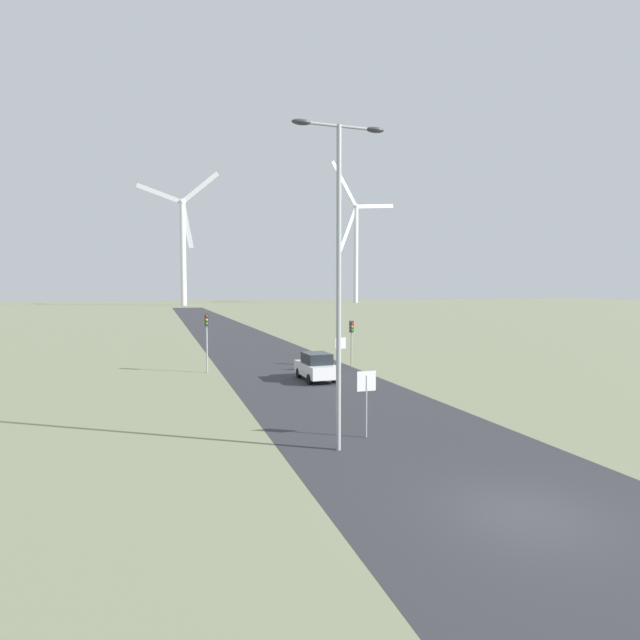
% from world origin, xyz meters
% --- Properties ---
extents(ground_plane, '(600.00, 600.00, 0.00)m').
position_xyz_m(ground_plane, '(0.00, 0.00, 0.00)').
color(ground_plane, '#757A5B').
extents(road_surface, '(10.00, 240.00, 0.01)m').
position_xyz_m(road_surface, '(0.00, 48.00, 0.00)').
color(road_surface, '#2D2D33').
rests_on(road_surface, ground).
extents(streetlamp, '(3.50, 0.32, 11.86)m').
position_xyz_m(streetlamp, '(-2.89, 6.49, 7.28)').
color(streetlamp, '#93999E').
rests_on(streetlamp, ground).
extents(stop_sign_near, '(0.81, 0.07, 2.69)m').
position_xyz_m(stop_sign_near, '(-1.30, 7.61, 1.89)').
color(stop_sign_near, '#93999E').
rests_on(stop_sign_near, ground).
extents(stop_sign_far, '(0.81, 0.07, 2.49)m').
position_xyz_m(stop_sign_far, '(3.39, 23.31, 1.74)').
color(stop_sign_far, '#93999E').
rests_on(stop_sign_far, ground).
extents(traffic_light_post_near_left, '(0.28, 0.34, 4.26)m').
position_xyz_m(traffic_light_post_near_left, '(-5.91, 25.84, 3.11)').
color(traffic_light_post_near_left, '#93999E').
rests_on(traffic_light_post_near_left, ground).
extents(traffic_light_post_near_right, '(0.28, 0.34, 3.57)m').
position_xyz_m(traffic_light_post_near_right, '(5.01, 25.25, 2.62)').
color(traffic_light_post_near_right, '#93999E').
rests_on(traffic_light_post_near_right, ground).
extents(car_approaching, '(1.89, 4.14, 1.83)m').
position_xyz_m(car_approaching, '(0.62, 20.39, 0.91)').
color(car_approaching, white).
rests_on(car_approaching, ground).
extents(wind_turbine_left, '(31.59, 5.77, 53.20)m').
position_xyz_m(wind_turbine_left, '(0.24, 195.60, 25.44)').
color(wind_turbine_left, silver).
rests_on(wind_turbine_left, ground).
extents(wind_turbine_center, '(37.74, 11.73, 66.96)m').
position_xyz_m(wind_turbine_center, '(83.00, 217.71, 29.60)').
color(wind_turbine_center, silver).
rests_on(wind_turbine_center, ground).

